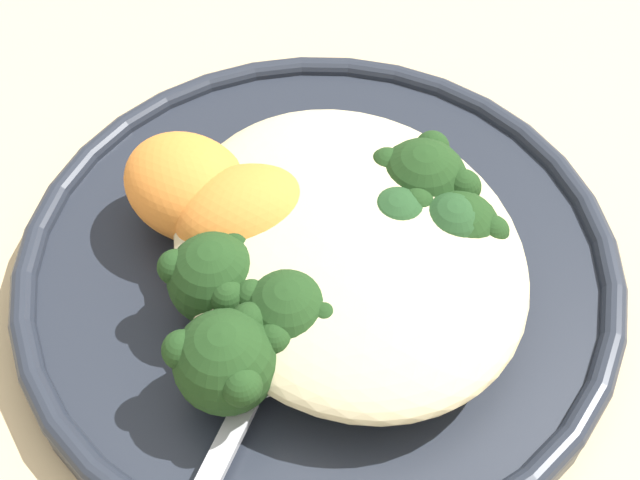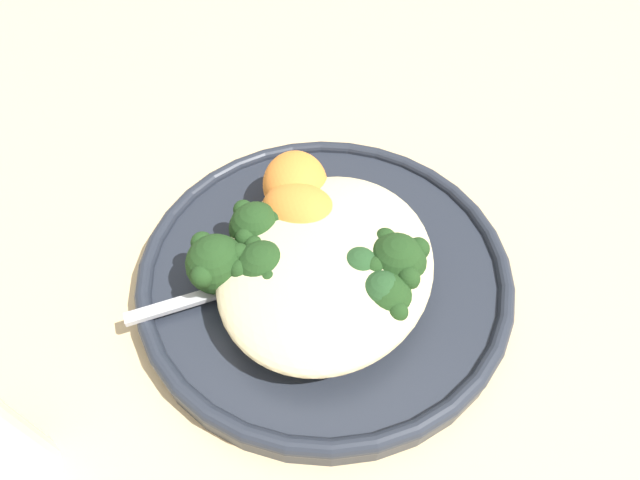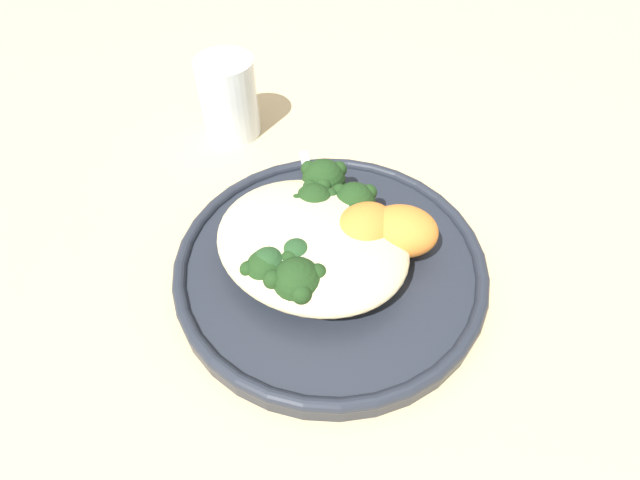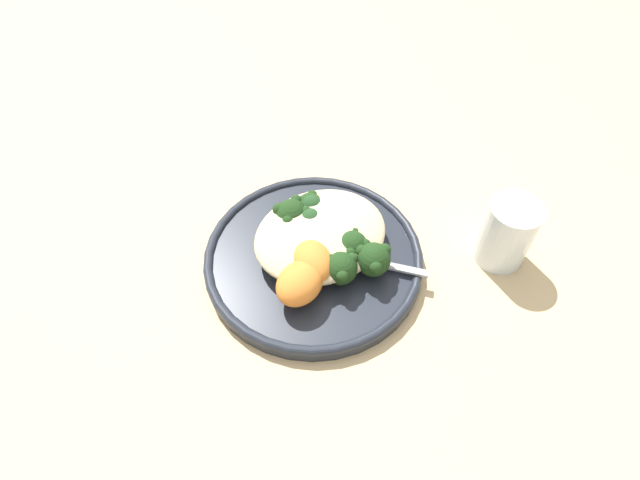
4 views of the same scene
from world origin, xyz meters
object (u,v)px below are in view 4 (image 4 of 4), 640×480
broccoli_stalk_0 (336,267)px  broccoli_stalk_4 (314,225)px  broccoli_stalk_6 (292,220)px  spoon (369,261)px  kale_tuft (307,215)px  quinoa_mound (318,236)px  broccoli_stalk_5 (308,216)px  sweet_potato_chunk_0 (313,262)px  water_glass (507,233)px  sweet_potato_chunk_2 (300,283)px  plate (314,257)px  broccoli_stalk_2 (345,248)px  broccoli_stalk_1 (361,259)px  broccoli_stalk_3 (319,239)px  sweet_potato_chunk_1 (307,281)px

broccoli_stalk_0 → broccoli_stalk_4: (-0.02, -0.07, -0.01)m
broccoli_stalk_6 → spoon: (-0.05, 0.10, -0.02)m
kale_tuft → quinoa_mound: bearing=79.1°
broccoli_stalk_5 → sweet_potato_chunk_0: bearing=-163.9°
water_glass → sweet_potato_chunk_2: bearing=-17.5°
sweet_potato_chunk_0 → kale_tuft: bearing=-117.8°
broccoli_stalk_0 → broccoli_stalk_5: (-0.02, -0.09, -0.00)m
plate → broccoli_stalk_6: (0.00, -0.04, 0.03)m
quinoa_mound → broccoli_stalk_2: broccoli_stalk_2 is taller
spoon → water_glass: bearing=24.3°
broccoli_stalk_2 → sweet_potato_chunk_0: (0.05, -0.00, 0.00)m
broccoli_stalk_1 → broccoli_stalk_2: bearing=147.9°
broccoli_stalk_1 → sweet_potato_chunk_2: 0.08m
plate → broccoli_stalk_3: size_ratio=3.02×
sweet_potato_chunk_2 → kale_tuft: size_ratio=1.12×
broccoli_stalk_2 → spoon: 0.03m
broccoli_stalk_2 → spoon: broccoli_stalk_2 is taller
quinoa_mound → broccoli_stalk_4: bearing=-110.0°
sweet_potato_chunk_1 → spoon: sweet_potato_chunk_1 is taller
broccoli_stalk_2 → broccoli_stalk_4: broccoli_stalk_2 is taller
broccoli_stalk_5 → spoon: bearing=-118.5°
sweet_potato_chunk_0 → kale_tuft: 0.08m
broccoli_stalk_2 → spoon: (-0.02, 0.02, -0.01)m
broccoli_stalk_6 → sweet_potato_chunk_2: size_ratio=1.53×
broccoli_stalk_6 → broccoli_stalk_5: bearing=-73.2°
sweet_potato_chunk_2 → broccoli_stalk_0: bearing=176.8°
broccoli_stalk_6 → spoon: broccoli_stalk_6 is taller
sweet_potato_chunk_1 → plate: bearing=-130.3°
broccoli_stalk_4 → sweet_potato_chunk_2: 0.10m
broccoli_stalk_0 → broccoli_stalk_2: size_ratio=0.85×
plate → broccoli_stalk_6: size_ratio=2.87×
broccoli_stalk_0 → broccoli_stalk_2: (-0.03, -0.02, -0.00)m
broccoli_stalk_3 → spoon: bearing=-63.9°
water_glass → broccoli_stalk_6: bearing=-38.7°
sweet_potato_chunk_1 → broccoli_stalk_6: bearing=-111.2°
water_glass → plate: bearing=-30.6°
broccoli_stalk_2 → kale_tuft: size_ratio=1.71×
broccoli_stalk_6 → broccoli_stalk_3: bearing=-137.8°
broccoli_stalk_3 → plate: bearing=-162.5°
quinoa_mound → broccoli_stalk_4: size_ratio=1.64×
quinoa_mound → sweet_potato_chunk_0: size_ratio=2.71×
sweet_potato_chunk_2 → plate: bearing=-137.4°
broccoli_stalk_1 → kale_tuft: bearing=143.5°
broccoli_stalk_0 → water_glass: 0.22m
broccoli_stalk_0 → kale_tuft: size_ratio=1.45×
broccoli_stalk_0 → kale_tuft: bearing=142.3°
quinoa_mound → broccoli_stalk_0: (0.01, 0.05, 0.00)m
sweet_potato_chunk_0 → sweet_potato_chunk_2: same height
sweet_potato_chunk_0 → sweet_potato_chunk_1: 0.03m
broccoli_stalk_4 → broccoli_stalk_2: bearing=-116.0°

